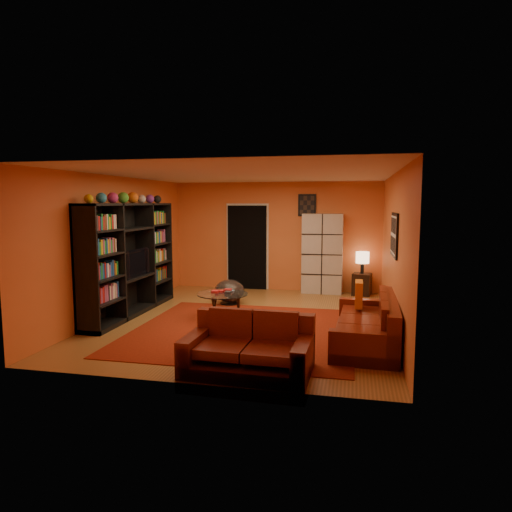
% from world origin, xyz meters
% --- Properties ---
extents(floor, '(6.00, 6.00, 0.00)m').
position_xyz_m(floor, '(0.00, 0.00, 0.00)').
color(floor, brown).
rests_on(floor, ground).
extents(ceiling, '(6.00, 6.00, 0.00)m').
position_xyz_m(ceiling, '(0.00, 0.00, 2.60)').
color(ceiling, white).
rests_on(ceiling, wall_back).
extents(wall_back, '(6.00, 0.00, 6.00)m').
position_xyz_m(wall_back, '(0.00, 3.00, 1.30)').
color(wall_back, '#D4622E').
rests_on(wall_back, floor).
extents(wall_front, '(6.00, 0.00, 6.00)m').
position_xyz_m(wall_front, '(0.00, -3.00, 1.30)').
color(wall_front, '#D4622E').
rests_on(wall_front, floor).
extents(wall_left, '(0.00, 6.00, 6.00)m').
position_xyz_m(wall_left, '(-2.50, 0.00, 1.30)').
color(wall_left, '#D4622E').
rests_on(wall_left, floor).
extents(wall_right, '(0.00, 6.00, 6.00)m').
position_xyz_m(wall_right, '(2.50, 0.00, 1.30)').
color(wall_right, '#D4622E').
rests_on(wall_right, floor).
extents(rug, '(3.60, 3.60, 0.01)m').
position_xyz_m(rug, '(0.10, -0.70, 0.01)').
color(rug, '#63170B').
rests_on(rug, floor).
extents(doorway, '(0.95, 0.10, 2.04)m').
position_xyz_m(doorway, '(-0.70, 2.96, 1.02)').
color(doorway, black).
rests_on(doorway, floor).
extents(wall_art_right, '(0.03, 1.00, 0.70)m').
position_xyz_m(wall_art_right, '(2.48, -0.30, 1.60)').
color(wall_art_right, black).
rests_on(wall_art_right, wall_right).
extents(wall_art_back, '(0.42, 0.03, 0.52)m').
position_xyz_m(wall_art_back, '(0.75, 2.98, 2.05)').
color(wall_art_back, black).
rests_on(wall_art_back, wall_back).
extents(entertainment_unit, '(0.45, 3.00, 2.10)m').
position_xyz_m(entertainment_unit, '(-2.27, 0.00, 1.05)').
color(entertainment_unit, black).
rests_on(entertainment_unit, floor).
extents(tv, '(0.91, 0.12, 0.52)m').
position_xyz_m(tv, '(-2.23, 0.00, 0.98)').
color(tv, black).
rests_on(tv, entertainment_unit).
extents(sofa, '(0.99, 2.25, 0.85)m').
position_xyz_m(sofa, '(2.14, -0.97, 0.28)').
color(sofa, '#52130B').
rests_on(sofa, rug).
extents(loveseat, '(1.59, 0.98, 0.85)m').
position_xyz_m(loveseat, '(0.60, -2.42, 0.28)').
color(loveseat, '#52130B').
rests_on(loveseat, rug).
extents(throw_pillow, '(0.12, 0.42, 0.42)m').
position_xyz_m(throw_pillow, '(1.95, -0.35, 0.63)').
color(throw_pillow, orange).
rests_on(throw_pillow, sofa).
extents(coffee_table, '(0.92, 0.92, 0.46)m').
position_xyz_m(coffee_table, '(-0.46, -0.02, 0.42)').
color(coffee_table, silver).
rests_on(coffee_table, floor).
extents(storage_cabinet, '(0.94, 0.43, 1.85)m').
position_xyz_m(storage_cabinet, '(1.14, 2.80, 0.93)').
color(storage_cabinet, '#B9B2AB').
rests_on(storage_cabinet, floor).
extents(bowl_chair, '(0.62, 0.62, 0.51)m').
position_xyz_m(bowl_chair, '(-0.66, 1.17, 0.28)').
color(bowl_chair, black).
rests_on(bowl_chair, floor).
extents(side_table, '(0.46, 0.46, 0.50)m').
position_xyz_m(side_table, '(2.05, 2.73, 0.25)').
color(side_table, black).
rests_on(side_table, floor).
extents(table_lamp, '(0.30, 0.30, 0.50)m').
position_xyz_m(table_lamp, '(2.05, 2.73, 0.85)').
color(table_lamp, black).
rests_on(table_lamp, side_table).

